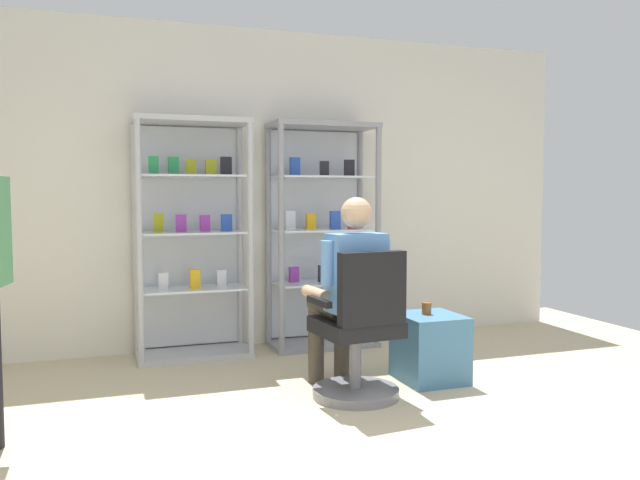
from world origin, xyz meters
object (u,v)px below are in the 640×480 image
(seated_shopkeeper, at_px, (348,285))
(tea_glass, at_px, (427,308))
(office_chair, at_px, (360,338))
(storage_crate, at_px, (430,348))
(display_cabinet_right, at_px, (320,234))
(display_cabinet_left, at_px, (192,236))

(seated_shopkeeper, relative_size, tea_glass, 15.62)
(office_chair, distance_m, storage_crate, 0.68)
(display_cabinet_right, height_order, tea_glass, display_cabinet_right)
(storage_crate, bearing_deg, tea_glass, 122.46)
(tea_glass, bearing_deg, display_cabinet_right, 105.22)
(tea_glass, bearing_deg, seated_shopkeeper, -172.26)
(office_chair, relative_size, storage_crate, 2.06)
(storage_crate, bearing_deg, seated_shopkeeper, -174.60)
(seated_shopkeeper, bearing_deg, storage_crate, 5.40)
(office_chair, bearing_deg, tea_glass, 22.07)
(display_cabinet_left, distance_m, seated_shopkeeper, 1.60)
(display_cabinet_right, height_order, seated_shopkeeper, display_cabinet_right)
(office_chair, xyz_separation_m, storage_crate, (0.63, 0.22, -0.16))
(display_cabinet_left, distance_m, storage_crate, 2.08)
(display_cabinet_left, bearing_deg, display_cabinet_right, 0.03)
(display_cabinet_right, relative_size, office_chair, 1.98)
(display_cabinet_right, xyz_separation_m, seated_shopkeeper, (-0.28, -1.35, -0.25))
(display_cabinet_left, distance_m, display_cabinet_right, 1.10)
(display_cabinet_right, height_order, storage_crate, display_cabinet_right)
(display_cabinet_left, xyz_separation_m, storage_crate, (1.46, -1.29, -0.73))
(office_chair, distance_m, tea_glass, 0.67)
(office_chair, bearing_deg, seated_shopkeeper, 95.30)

